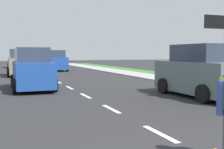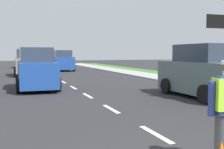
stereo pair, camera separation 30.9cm
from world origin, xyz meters
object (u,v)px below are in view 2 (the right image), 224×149
Objects in this scene: lane_direction_sign at (223,37)px; car_parked_curbside at (203,73)px; car_oncoming_third at (24,60)px; car_outgoing_far at (62,61)px; car_oncoming_lead at (36,70)px; car_oncoming_second at (27,63)px.

lane_direction_sign is 0.74× the size of car_parked_curbside.
lane_direction_sign is at bearing -77.95° from car_oncoming_third.
lane_direction_sign is 0.83× the size of car_oncoming_third.
car_outgoing_far is at bearing 97.23° from lane_direction_sign.
car_outgoing_far is 19.69m from car_parked_curbside.
car_outgoing_far is 8.53m from car_oncoming_third.
lane_direction_sign is 28.97m from car_oncoming_third.
car_oncoming_lead is (-6.31, 5.87, -1.45)m from lane_direction_sign.
lane_direction_sign is at bearing -82.77° from car_outgoing_far.
car_oncoming_lead is 0.96× the size of car_parked_curbside.
car_parked_curbside is (2.45, -19.54, 0.02)m from car_outgoing_far.
car_outgoing_far reaches higher than car_oncoming_lead.
car_oncoming_second is at bearing 113.89° from car_parked_curbside.
car_outgoing_far is 0.95× the size of car_parked_curbside.
lane_direction_sign reaches higher than car_oncoming_lead.
lane_direction_sign reaches higher than car_oncoming_second.
lane_direction_sign reaches higher than car_parked_curbside.
car_oncoming_third reaches higher than car_outgoing_far.
car_oncoming_third is (-5.90, 27.35, 0.01)m from car_parked_curbside.
car_oncoming_lead is at bearing -89.63° from car_oncoming_second.
lane_direction_sign is 20.70m from car_outgoing_far.
lane_direction_sign is 0.77× the size of car_oncoming_lead.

